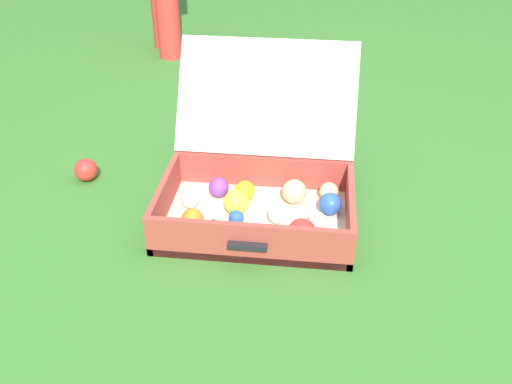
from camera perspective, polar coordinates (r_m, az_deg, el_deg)
The scene contains 3 objects.
ground_plane at distance 1.70m, azimuth 1.69°, elevation -4.56°, with size 16.00×16.00×0.00m, color #336B28.
open_suitcase at distance 1.75m, azimuth 0.46°, elevation 0.92°, with size 0.59×0.63×0.45m.
stray_ball_on_grass at distance 2.02m, azimuth -16.90°, elevation 2.16°, with size 0.08×0.08×0.08m, color red.
Camera 1 is at (0.11, -1.33, 1.05)m, focal length 39.37 mm.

